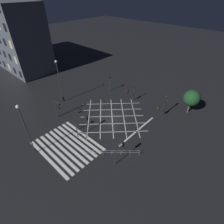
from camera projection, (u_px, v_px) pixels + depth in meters
name	position (u px, v px, depth m)	size (l,w,h in m)	color
ground_plane	(112.00, 116.00, 35.53)	(200.00, 200.00, 0.00)	black
road_markings	(84.00, 136.00, 30.87)	(15.79, 22.73, 0.01)	silver
office_building	(10.00, 35.00, 52.99)	(29.46, 10.06, 18.50)	#4C515B
traffic_light_sw_main	(58.00, 107.00, 33.17)	(2.08, 0.36, 3.99)	#2D2D30
traffic_light_median_south	(83.00, 122.00, 30.20)	(0.36, 2.72, 3.39)	#2D2D30
traffic_light_sw_cross	(60.00, 103.00, 34.22)	(0.36, 2.08, 4.09)	#2D2D30
traffic_light_ne_cross	(161.00, 107.00, 33.54)	(0.36, 2.76, 3.60)	#2D2D30
traffic_light_median_north	(130.00, 91.00, 38.02)	(0.36, 2.63, 3.86)	#2D2D30
traffic_light_ne_main	(167.00, 100.00, 34.38)	(0.39, 0.36, 4.53)	#2D2D30
traffic_light_se_cross	(120.00, 149.00, 25.16)	(0.36, 2.01, 3.55)	#2D2D30
traffic_light_nw_main	(110.00, 81.00, 42.23)	(0.39, 0.36, 3.99)	#2D2D30
street_lamp_east	(58.00, 75.00, 36.14)	(0.50, 0.50, 9.63)	#2D2D30
street_lamp_west	(24.00, 122.00, 24.09)	(0.51, 0.51, 9.17)	#2D2D30
street_tree_near	(192.00, 98.00, 34.64)	(3.25, 3.25, 5.12)	brown
pedestrian_railing	(112.00, 152.00, 27.08)	(6.33, 5.83, 1.05)	#9EA0A5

